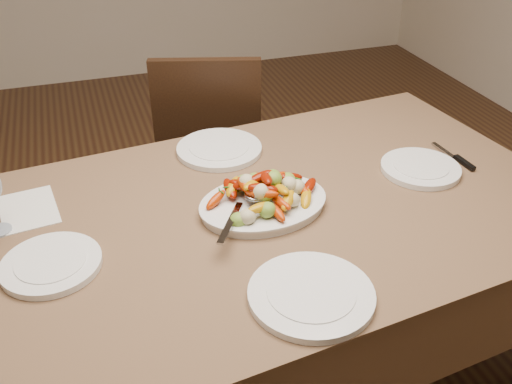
{
  "coord_description": "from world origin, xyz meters",
  "views": [
    {
      "loc": [
        -0.34,
        -1.46,
        1.66
      ],
      "look_at": [
        0.08,
        -0.2,
        0.82
      ],
      "focal_mm": 40.0,
      "sensor_mm": 36.0,
      "label": 1
    }
  ],
  "objects_px": {
    "chair_far": "(211,149)",
    "plate_far": "(219,149)",
    "serving_platter": "(263,206)",
    "plate_left": "(51,264)",
    "plate_right": "(420,169)",
    "plate_near": "(311,295)",
    "dining_table": "(256,309)"
  },
  "relations": [
    {
      "from": "dining_table",
      "to": "chair_far",
      "type": "distance_m",
      "value": 0.92
    },
    {
      "from": "serving_platter",
      "to": "chair_far",
      "type": "bearing_deg",
      "value": 85.44
    },
    {
      "from": "serving_platter",
      "to": "plate_right",
      "type": "relative_size",
      "value": 1.45
    },
    {
      "from": "serving_platter",
      "to": "plate_near",
      "type": "relative_size",
      "value": 1.22
    },
    {
      "from": "serving_platter",
      "to": "plate_far",
      "type": "bearing_deg",
      "value": 94.41
    },
    {
      "from": "plate_right",
      "to": "plate_far",
      "type": "bearing_deg",
      "value": 150.41
    },
    {
      "from": "chair_far",
      "to": "plate_near",
      "type": "bearing_deg",
      "value": 102.43
    },
    {
      "from": "dining_table",
      "to": "serving_platter",
      "type": "height_order",
      "value": "serving_platter"
    },
    {
      "from": "plate_left",
      "to": "plate_near",
      "type": "relative_size",
      "value": 0.83
    },
    {
      "from": "chair_far",
      "to": "plate_far",
      "type": "xyz_separation_m",
      "value": [
        -0.1,
        -0.55,
        0.29
      ]
    },
    {
      "from": "chair_far",
      "to": "serving_platter",
      "type": "height_order",
      "value": "chair_far"
    },
    {
      "from": "chair_far",
      "to": "serving_platter",
      "type": "distance_m",
      "value": 0.96
    },
    {
      "from": "chair_far",
      "to": "plate_left",
      "type": "xyz_separation_m",
      "value": [
        -0.65,
        -0.99,
        0.29
      ]
    },
    {
      "from": "plate_left",
      "to": "plate_right",
      "type": "xyz_separation_m",
      "value": [
        1.11,
        0.12,
        0.0
      ]
    },
    {
      "from": "plate_near",
      "to": "dining_table",
      "type": "bearing_deg",
      "value": 91.23
    },
    {
      "from": "plate_left",
      "to": "plate_far",
      "type": "height_order",
      "value": "same"
    },
    {
      "from": "chair_far",
      "to": "plate_right",
      "type": "bearing_deg",
      "value": 134.42
    },
    {
      "from": "dining_table",
      "to": "plate_far",
      "type": "relative_size",
      "value": 6.52
    },
    {
      "from": "chair_far",
      "to": "serving_platter",
      "type": "xyz_separation_m",
      "value": [
        -0.07,
        -0.91,
        0.3
      ]
    },
    {
      "from": "plate_far",
      "to": "plate_near",
      "type": "xyz_separation_m",
      "value": [
        0.01,
        -0.74,
        0.0
      ]
    },
    {
      "from": "plate_right",
      "to": "dining_table",
      "type": "bearing_deg",
      "value": -175.23
    },
    {
      "from": "plate_left",
      "to": "plate_near",
      "type": "bearing_deg",
      "value": -28.1
    },
    {
      "from": "chair_far",
      "to": "plate_right",
      "type": "distance_m",
      "value": 1.03
    },
    {
      "from": "chair_far",
      "to": "serving_platter",
      "type": "relative_size",
      "value": 2.66
    },
    {
      "from": "plate_left",
      "to": "plate_near",
      "type": "distance_m",
      "value": 0.64
    },
    {
      "from": "chair_far",
      "to": "plate_left",
      "type": "height_order",
      "value": "chair_far"
    },
    {
      "from": "dining_table",
      "to": "plate_left",
      "type": "bearing_deg",
      "value": -172.12
    },
    {
      "from": "serving_platter",
      "to": "plate_far",
      "type": "height_order",
      "value": "serving_platter"
    },
    {
      "from": "plate_far",
      "to": "plate_near",
      "type": "bearing_deg",
      "value": -88.85
    },
    {
      "from": "plate_right",
      "to": "plate_near",
      "type": "relative_size",
      "value": 0.84
    },
    {
      "from": "dining_table",
      "to": "plate_right",
      "type": "relative_size",
      "value": 7.48
    },
    {
      "from": "dining_table",
      "to": "plate_far",
      "type": "bearing_deg",
      "value": 91.07
    }
  ]
}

